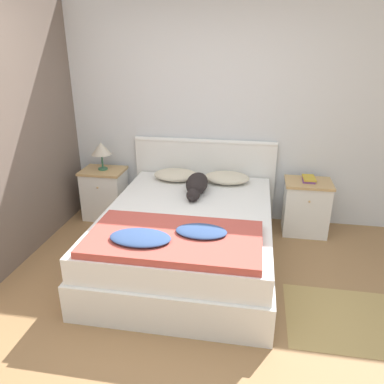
% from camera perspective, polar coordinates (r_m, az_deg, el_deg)
% --- Properties ---
extents(ground_plane, '(16.00, 16.00, 0.00)m').
position_cam_1_polar(ground_plane, '(3.02, -4.64, -20.27)').
color(ground_plane, '#997047').
extents(wall_back, '(9.00, 0.06, 2.55)m').
position_cam_1_polar(wall_back, '(4.39, 1.81, 12.10)').
color(wall_back, silver).
rests_on(wall_back, ground_plane).
extents(wall_side_left, '(0.06, 3.10, 2.55)m').
position_cam_1_polar(wall_side_left, '(3.97, -24.68, 9.08)').
color(wall_side_left, '#706056').
rests_on(wall_side_left, ground_plane).
extents(bed, '(1.59, 2.08, 0.55)m').
position_cam_1_polar(bed, '(3.65, -0.56, -6.76)').
color(bed, white).
rests_on(bed, ground_plane).
extents(headboard, '(1.67, 0.06, 0.97)m').
position_cam_1_polar(headboard, '(4.52, 1.86, 2.30)').
color(headboard, white).
rests_on(headboard, ground_plane).
extents(nightstand_left, '(0.50, 0.40, 0.61)m').
position_cam_1_polar(nightstand_left, '(4.68, -13.12, -0.20)').
color(nightstand_left, white).
rests_on(nightstand_left, ground_plane).
extents(nightstand_right, '(0.50, 0.40, 0.61)m').
position_cam_1_polar(nightstand_right, '(4.37, 16.96, -2.20)').
color(nightstand_right, white).
rests_on(nightstand_right, ground_plane).
extents(pillow_left, '(0.50, 0.36, 0.11)m').
position_cam_1_polar(pillow_left, '(4.29, -2.47, 2.65)').
color(pillow_left, beige).
rests_on(pillow_left, bed).
extents(pillow_right, '(0.50, 0.36, 0.11)m').
position_cam_1_polar(pillow_right, '(4.21, 5.32, 2.19)').
color(pillow_right, beige).
rests_on(pillow_right, bed).
extents(quilt, '(1.37, 0.75, 0.11)m').
position_cam_1_polar(quilt, '(2.96, -2.98, -7.03)').
color(quilt, '#BC4C42').
rests_on(quilt, bed).
extents(dog, '(0.22, 0.62, 0.20)m').
position_cam_1_polar(dog, '(3.89, 0.72, 1.11)').
color(dog, black).
rests_on(dog, bed).
extents(book_stack, '(0.14, 0.22, 0.04)m').
position_cam_1_polar(book_stack, '(4.28, 17.37, 1.91)').
color(book_stack, '#703D7F').
rests_on(book_stack, nightstand_right).
extents(table_lamp, '(0.23, 0.23, 0.33)m').
position_cam_1_polar(table_lamp, '(4.51, -13.68, 6.38)').
color(table_lamp, '#336B4C').
rests_on(table_lamp, nightstand_left).
extents(rug, '(0.95, 0.77, 0.00)m').
position_cam_1_polar(rug, '(3.33, 22.61, -17.48)').
color(rug, tan).
rests_on(rug, ground_plane).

